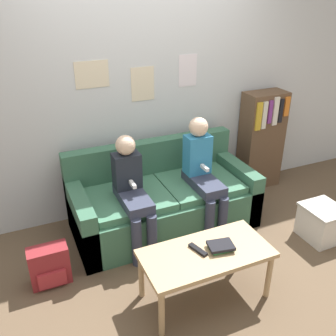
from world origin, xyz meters
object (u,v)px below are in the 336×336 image
Objects in this scene: bookshelf at (261,140)px; person_right at (203,171)px; tv_remote at (198,250)px; couch at (162,201)px; coffee_table at (206,257)px; backpack at (50,266)px; person_left at (132,189)px; storage_box at (322,223)px.

person_right is at bearing -154.32° from bookshelf.
bookshelf reaches higher than person_right.
person_right is at bearing 43.16° from tv_remote.
person_right is at bearing -28.75° from couch.
couch reaches higher than coffee_table.
backpack is at bearing -171.95° from person_right.
person_right reaches higher than backpack.
person_left is 0.71m from person_right.
tv_remote is (-0.14, -1.00, 0.17)m from couch.
backpack is (-0.79, -0.20, -0.43)m from person_left.
backpack is (-1.02, 0.61, -0.28)m from tv_remote.
coffee_table is at bearing -116.60° from person_right.
storage_box is 1.10× the size of backpack.
couch is at bearing 85.15° from coffee_table.
tv_remote reaches higher than coffee_table.
person_left is 3.09× the size of backpack.
couch is 5.22× the size of backpack.
couch is 0.52m from person_right.
bookshelf is (1.76, 0.51, -0.02)m from person_left.
person_right reaches higher than storage_box.
coffee_table is 0.93× the size of person_left.
coffee_table is (-0.09, -1.04, 0.11)m from couch.
coffee_table reaches higher than backpack.
couch is at bearing 65.56° from tv_remote.
storage_box is at bearing -94.45° from bookshelf.
couch reaches higher than backpack.
backpack is at bearing -165.61° from person_left.
person_left is at bearing 14.39° from backpack.
coffee_table is 0.87× the size of person_right.
person_right is at bearing 146.34° from storage_box.
backpack reaches higher than storage_box.
bookshelf reaches higher than coffee_table.
tv_remote is at bearing -30.66° from backpack.
person_left reaches higher than couch.
couch is at bearing 27.74° from person_left.
bookshelf is 3.36× the size of backpack.
person_left is at bearing -152.26° from couch.
person_right is (0.43, 0.85, 0.24)m from coffee_table.
coffee_table is 5.59× the size of tv_remote.
backpack is at bearing -164.30° from bookshelf.
storage_box is (0.96, -0.64, -0.46)m from person_right.
tv_remote reaches higher than storage_box.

